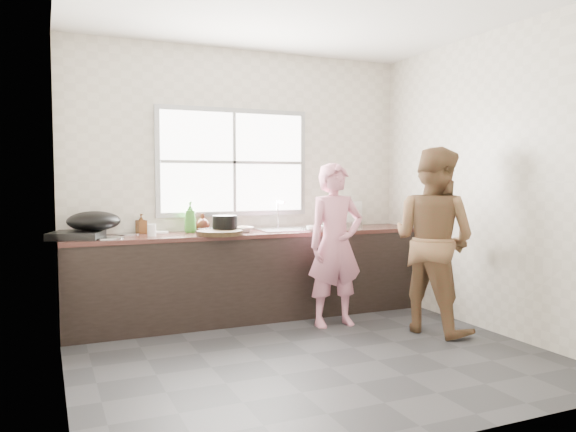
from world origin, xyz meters
name	(u,v)px	position (x,y,z in m)	size (l,w,h in m)	color
floor	(309,354)	(0.00, 0.00, -0.01)	(3.60, 3.20, 0.01)	#2C2C2E
ceiling	(310,4)	(0.00, 0.00, 2.71)	(3.60, 3.20, 0.01)	silver
wall_back	(242,182)	(0.00, 1.60, 1.35)	(3.60, 0.01, 2.70)	beige
wall_left	(58,184)	(-1.80, 0.00, 1.35)	(0.01, 3.20, 2.70)	silver
wall_right	(489,182)	(1.80, 0.00, 1.35)	(0.01, 3.20, 2.70)	silver
wall_front	(446,185)	(0.00, -1.60, 1.35)	(3.60, 0.01, 2.70)	silver
cabinet	(253,276)	(0.00, 1.29, 0.41)	(3.60, 0.62, 0.82)	black
countertop	(253,233)	(0.00, 1.29, 0.84)	(3.60, 0.64, 0.04)	#341A15
sink	(285,230)	(0.35, 1.29, 0.86)	(0.55, 0.45, 0.02)	silver
faucet	(278,214)	(0.35, 1.49, 1.01)	(0.02, 0.02, 0.30)	silver
window_frame	(233,162)	(-0.10, 1.59, 1.55)	(1.60, 0.05, 1.10)	#9EA0A5
window_glazing	(234,162)	(-0.10, 1.57, 1.55)	(1.50, 0.01, 1.00)	white
woman	(335,250)	(0.60, 0.69, 0.71)	(0.52, 0.34, 1.43)	pink
person_side	(434,240)	(1.31, 0.16, 0.83)	(0.81, 0.63, 1.66)	brown
cutting_board	(220,233)	(-0.41, 1.08, 0.88)	(0.43, 0.43, 0.04)	black
cleaver	(208,228)	(-0.45, 1.33, 0.90)	(0.19, 0.10, 0.01)	silver
bowl_mince	(242,229)	(-0.12, 1.27, 0.89)	(0.21, 0.21, 0.05)	white
bowl_crabs	(334,227)	(0.80, 1.08, 0.89)	(0.19, 0.19, 0.06)	silver
bowl_held	(315,228)	(0.58, 1.08, 0.89)	(0.22, 0.22, 0.07)	white
black_pot	(225,224)	(-0.31, 1.21, 0.95)	(0.24, 0.24, 0.17)	black
plate_food	(158,232)	(-0.89, 1.51, 0.87)	(0.20, 0.20, 0.02)	white
bottle_green	(190,217)	(-0.60, 1.41, 1.01)	(0.12, 0.12, 0.30)	#38832B
bottle_brown_tall	(141,225)	(-1.05, 1.52, 0.95)	(0.08, 0.08, 0.17)	#4E2C13
bottle_brown_short	(203,223)	(-0.46, 1.49, 0.94)	(0.13, 0.13, 0.17)	#3E180F
glass_jar	(152,230)	(-1.00, 1.23, 0.92)	(0.08, 0.08, 0.11)	white
burner	(77,235)	(-1.64, 1.27, 0.89)	(0.42, 0.42, 0.06)	black
wok	(94,221)	(-1.49, 1.31, 1.01)	(0.46, 0.46, 0.17)	black
dish_rack	(343,214)	(1.15, 1.52, 1.00)	(0.36, 0.25, 0.27)	silver
pot_lid_left	(108,238)	(-1.39, 1.16, 0.87)	(0.28, 0.28, 0.01)	#A7A9AD
pot_lid_right	(127,234)	(-1.18, 1.47, 0.87)	(0.23, 0.23, 0.01)	#AAABB1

